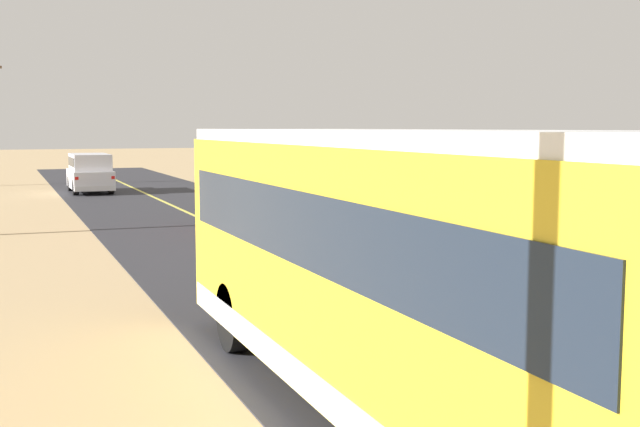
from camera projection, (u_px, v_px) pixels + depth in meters
livestock_truck at (296, 177)px, 23.62m from camera, size 2.53×9.70×3.02m
bus at (409, 264)px, 8.80m from camera, size 2.54×10.00×3.21m
car_far at (90, 171)px, 39.49m from camera, size 1.90×4.62×1.93m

